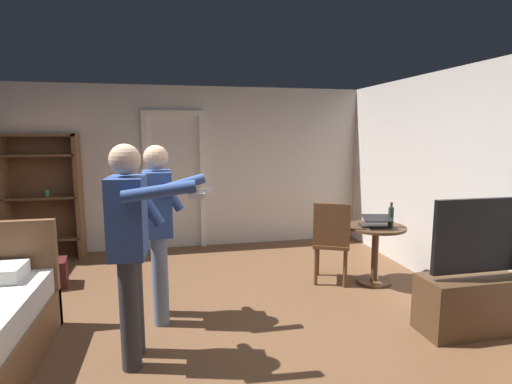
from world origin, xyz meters
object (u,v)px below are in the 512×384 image
object	(u,v)px
wooden_chair	(331,239)
person_blue_shirt	(130,240)
suitcase_dark	(43,274)
side_table	(375,244)
tv_flatscreen	(484,293)
bottle_on_table	(391,217)
laptop	(375,223)
bookshelf	(43,192)
person_striped_shirt	(159,222)

from	to	relation	value
wooden_chair	person_blue_shirt	bearing A→B (deg)	-150.60
suitcase_dark	side_table	bearing A→B (deg)	-19.12
tv_flatscreen	bottle_on_table	bearing A→B (deg)	102.03
tv_flatscreen	wooden_chair	bearing A→B (deg)	123.84
side_table	bottle_on_table	bearing A→B (deg)	-29.74
tv_flatscreen	laptop	size ratio (longest dim) A/B	3.17
bookshelf	person_blue_shirt	world-z (taller)	bookshelf
laptop	person_striped_shirt	distance (m)	2.49
person_striped_shirt	side_table	bearing A→B (deg)	9.78
bookshelf	side_table	distance (m)	4.57
bottle_on_table	suitcase_dark	size ratio (longest dim) A/B	0.58
bookshelf	laptop	xyz separation A→B (m)	(4.09, -1.94, -0.22)
wooden_chair	suitcase_dark	xyz separation A→B (m)	(-3.34, 0.59, -0.39)
laptop	bottle_on_table	size ratio (longest dim) A/B	1.32
bottle_on_table	wooden_chair	distance (m)	0.74
bookshelf	suitcase_dark	world-z (taller)	bookshelf
bottle_on_table	person_blue_shirt	xyz separation A→B (m)	(-2.82, -1.05, 0.16)
side_table	suitcase_dark	size ratio (longest dim) A/B	1.36
suitcase_dark	tv_flatscreen	bearing A→B (deg)	-33.81
tv_flatscreen	bottle_on_table	world-z (taller)	tv_flatscreen
bookshelf	tv_flatscreen	xyz separation A→B (m)	(4.53, -3.17, -0.62)
bottle_on_table	side_table	bearing A→B (deg)	150.26
wooden_chair	laptop	bearing A→B (deg)	-15.61
person_blue_shirt	person_striped_shirt	bearing A→B (deg)	74.13
wooden_chair	suitcase_dark	bearing A→B (deg)	170.02
tv_flatscreen	suitcase_dark	xyz separation A→B (m)	(-4.25, 1.95, -0.20)
tv_flatscreen	person_blue_shirt	distance (m)	3.15
person_blue_shirt	suitcase_dark	bearing A→B (deg)	123.09
person_striped_shirt	bottle_on_table	bearing A→B (deg)	7.56
person_striped_shirt	tv_flatscreen	bearing A→B (deg)	-16.38
tv_flatscreen	bottle_on_table	size ratio (longest dim) A/B	4.17
bottle_on_table	tv_flatscreen	bearing A→B (deg)	-77.97
wooden_chair	bookshelf	bearing A→B (deg)	153.48
bottle_on_table	bookshelf	bearing A→B (deg)	155.20
laptop	person_striped_shirt	bearing A→B (deg)	-171.03
person_striped_shirt	wooden_chair	bearing A→B (deg)	14.86
laptop	suitcase_dark	size ratio (longest dim) A/B	0.76
person_blue_shirt	wooden_chair	bearing A→B (deg)	29.40
wooden_chair	suitcase_dark	distance (m)	3.41
person_striped_shirt	person_blue_shirt	bearing A→B (deg)	-105.87
wooden_chair	suitcase_dark	world-z (taller)	wooden_chair
bookshelf	side_table	size ratio (longest dim) A/B	2.55
side_table	suitcase_dark	distance (m)	3.93
person_striped_shirt	bookshelf	bearing A→B (deg)	125.37
tv_flatscreen	wooden_chair	world-z (taller)	tv_flatscreen
laptop	person_blue_shirt	size ratio (longest dim) A/B	0.23
tv_flatscreen	bookshelf	bearing A→B (deg)	145.01
person_striped_shirt	suitcase_dark	distance (m)	1.94
side_table	person_blue_shirt	bearing A→B (deg)	-157.25
person_blue_shirt	person_striped_shirt	xyz separation A→B (m)	(0.20, 0.70, -0.02)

